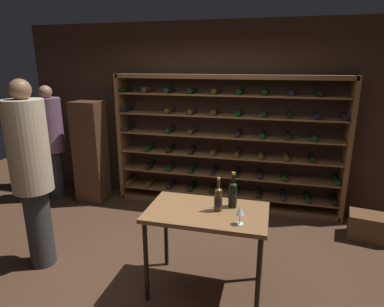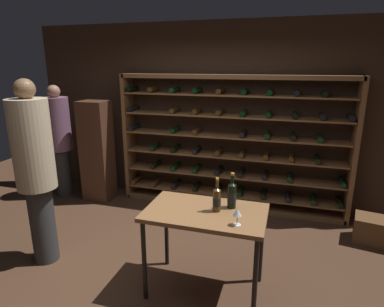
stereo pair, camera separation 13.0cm
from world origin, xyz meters
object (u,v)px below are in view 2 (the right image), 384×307
wine_glass_stemmed_right (237,213)px  person_guest_khaki (35,165)px  display_cabinet (97,151)px  wine_crate (375,231)px  wine_bottle_amber_reserve (232,195)px  person_guest_plum_blouse (59,136)px  tasting_table (205,220)px  wine_rack (231,144)px  wine_bottle_black_capsule (217,199)px

wine_glass_stemmed_right → person_guest_khaki: bearing=175.7°
display_cabinet → wine_glass_stemmed_right: size_ratio=10.31×
person_guest_khaki → wine_glass_stemmed_right: bearing=134.7°
wine_crate → wine_bottle_amber_reserve: bearing=-140.4°
person_guest_plum_blouse → wine_crate: person_guest_plum_blouse is taller
tasting_table → wine_rack: bearing=93.7°
wine_bottle_amber_reserve → wine_crate: bearing=39.6°
wine_crate → wine_glass_stemmed_right: wine_glass_stemmed_right is taller
wine_crate → wine_glass_stemmed_right: (-1.47, -1.63, 0.79)m
person_guest_plum_blouse → wine_bottle_black_capsule: bearing=-29.3°
person_guest_plum_blouse → person_guest_khaki: 1.96m
wine_glass_stemmed_right → wine_crate: bearing=47.8°
display_cabinet → tasting_table: bearing=-37.0°
person_guest_plum_blouse → display_cabinet: 0.70m
wine_crate → wine_rack: bearing=164.5°
person_guest_khaki → wine_bottle_amber_reserve: 2.07m
wine_bottle_amber_reserve → wine_bottle_black_capsule: (-0.12, -0.11, -0.01)m
wine_bottle_black_capsule → display_cabinet: bearing=144.6°
wine_rack → display_cabinet: (-2.09, -0.30, -0.19)m
display_cabinet → wine_glass_stemmed_right: bearing=-36.2°
wine_rack → wine_glass_stemmed_right: (0.45, -2.16, -0.03)m
tasting_table → wine_bottle_amber_reserve: bearing=32.1°
tasting_table → display_cabinet: (-2.21, 1.67, 0.05)m
wine_crate → display_cabinet: size_ratio=0.30×
wine_bottle_black_capsule → wine_bottle_amber_reserve: bearing=43.9°
wine_bottle_black_capsule → wine_glass_stemmed_right: 0.31m
person_guest_plum_blouse → wine_bottle_black_capsule: 3.38m
display_cabinet → wine_bottle_amber_reserve: size_ratio=4.65×
person_guest_plum_blouse → person_guest_khaki: person_guest_khaki is taller
wine_rack → tasting_table: wine_rack is taller
wine_crate → person_guest_plum_blouse: bearing=177.7°
tasting_table → person_guest_plum_blouse: person_guest_plum_blouse is taller
tasting_table → wine_bottle_amber_reserve: 0.34m
tasting_table → wine_bottle_black_capsule: (0.10, 0.02, 0.21)m
wine_crate → wine_bottle_black_capsule: 2.35m
person_guest_khaki → display_cabinet: 1.77m
person_guest_plum_blouse → wine_glass_stemmed_right: 3.68m
wine_crate → person_guest_khaki: bearing=-158.0°
tasting_table → wine_bottle_black_capsule: bearing=12.8°
wine_bottle_black_capsule → wine_glass_stemmed_right: bearing=-43.7°
display_cabinet → person_guest_khaki: bearing=-77.6°
tasting_table → person_guest_khaki: person_guest_khaki is taller
tasting_table → wine_bottle_black_capsule: size_ratio=3.45×
person_guest_plum_blouse → wine_bottle_black_capsule: size_ratio=5.68×
wine_rack → display_cabinet: bearing=-171.8°
person_guest_khaki → wine_glass_stemmed_right: person_guest_khaki is taller
person_guest_khaki → wine_bottle_black_capsule: 1.95m
tasting_table → wine_glass_stemmed_right: bearing=-30.6°
wine_rack → display_cabinet: size_ratio=2.12×
wine_bottle_amber_reserve → wine_glass_stemmed_right: 0.34m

